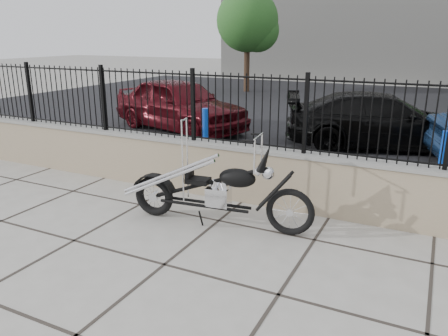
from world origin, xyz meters
The scene contains 11 objects.
ground_plane centered at (0.00, 0.00, 0.00)m, with size 90.00×90.00×0.00m, color #99968E.
parking_lot centered at (0.00, 12.50, 0.00)m, with size 30.00×30.00×0.00m, color black.
retaining_wall centered at (0.00, 2.50, 0.48)m, with size 14.00×0.36×0.96m, color gray.
iron_fence centered at (0.00, 2.50, 1.56)m, with size 14.00×0.08×1.20m, color black.
background_building centered at (0.00, 26.50, 4.00)m, with size 22.00×6.00×8.00m, color beige.
chopper_motorcycle centered at (0.01, 1.37, 0.81)m, with size 2.69×0.47×1.61m, color black, non-canonical shape.
car_red centered at (-4.10, 6.99, 0.78)m, with size 1.84×4.57×1.56m, color #490A11.
car_black centered at (1.57, 7.42, 0.69)m, with size 1.93×4.74×1.38m, color black.
bollard_a centered at (-1.96, 4.68, 0.57)m, with size 0.14×0.14×1.14m, color blue.
bollard_b centered at (3.01, 5.07, 0.51)m, with size 0.12×0.12×1.01m, color #0D2DC8.
tree_left centered at (-6.08, 16.58, 3.55)m, with size 3.01×3.01×5.08m.
Camera 1 is at (2.82, -4.02, 2.74)m, focal length 35.00 mm.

